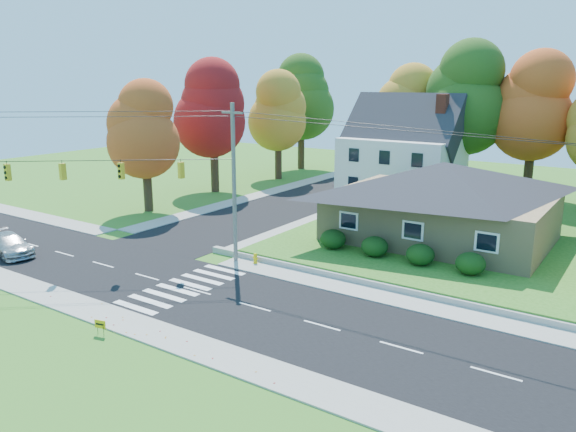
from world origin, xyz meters
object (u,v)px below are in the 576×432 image
white_car (353,177)px  fire_hydrant (255,259)px  ranch_house (442,200)px  silver_sedan (9,245)px

white_car → fire_hydrant: 29.82m
white_car → fire_hydrant: white_car is taller
white_car → fire_hydrant: size_ratio=5.47×
ranch_house → fire_hydrant: 13.62m
white_car → ranch_house: bearing=-52.3°
ranch_house → white_car: (-16.30, 18.17, -2.59)m
silver_sedan → white_car: silver_sedan is taller
ranch_house → silver_sedan: 29.27m
silver_sedan → ranch_house: bearing=-41.2°
white_car → silver_sedan: bearing=-104.4°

